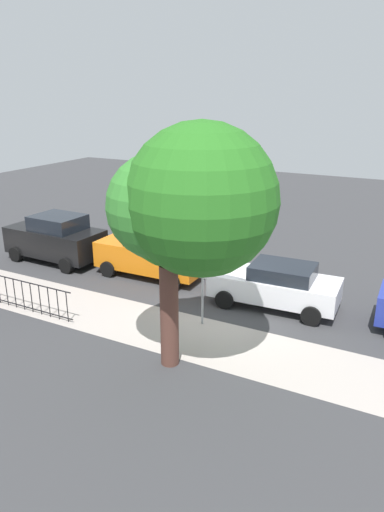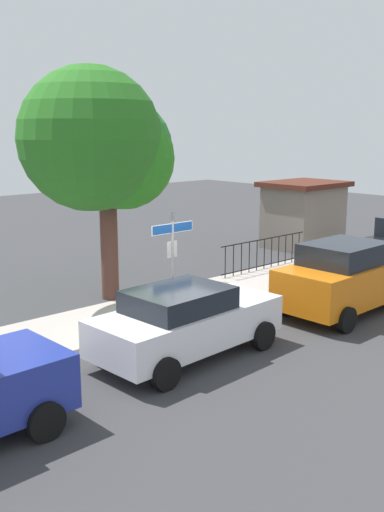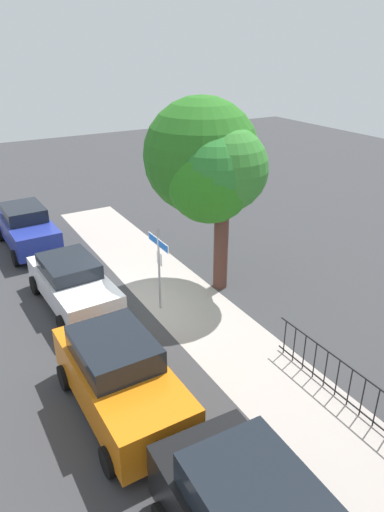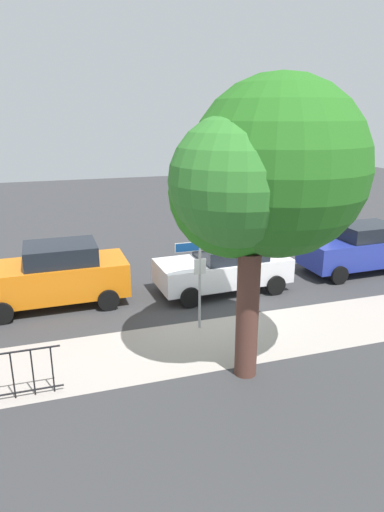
% 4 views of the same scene
% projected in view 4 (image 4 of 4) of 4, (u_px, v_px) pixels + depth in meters
% --- Properties ---
extents(ground_plane, '(60.00, 60.00, 0.00)m').
position_uv_depth(ground_plane, '(207.00, 320.00, 12.86)').
color(ground_plane, '#38383A').
extents(sidewalk_strip, '(24.00, 2.60, 0.00)m').
position_uv_depth(sidewalk_strip, '(147.00, 352.00, 11.10)').
color(sidewalk_strip, '#AEA29A').
rests_on(sidewalk_strip, ground_plane).
extents(street_sign, '(1.34, 0.07, 2.74)m').
position_uv_depth(street_sign, '(200.00, 264.00, 11.84)').
color(street_sign, '#9EA0A5').
rests_on(street_sign, ground_plane).
extents(shade_tree, '(4.27, 3.77, 6.41)m').
position_uv_depth(shade_tree, '(255.00, 178.00, 9.33)').
color(shade_tree, brown).
rests_on(shade_tree, ground_plane).
extents(car_blue, '(4.27, 2.03, 1.77)m').
position_uv_depth(car_blue, '(360.00, 248.00, 16.53)').
color(car_blue, '#243297').
rests_on(car_blue, ground_plane).
extents(car_white, '(4.37, 2.16, 1.55)m').
position_uv_depth(car_white, '(224.00, 267.00, 14.74)').
color(car_white, white).
rests_on(car_white, ground_plane).
extents(car_orange, '(4.36, 2.10, 1.90)m').
position_uv_depth(car_orange, '(55.00, 275.00, 13.61)').
color(car_orange, orange).
rests_on(car_orange, ground_plane).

